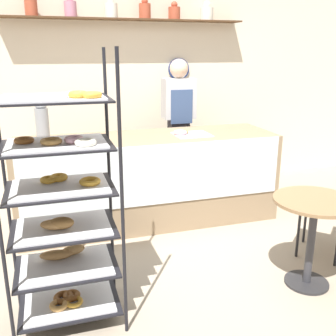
{
  "coord_description": "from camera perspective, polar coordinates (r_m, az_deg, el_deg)",
  "views": [
    {
      "loc": [
        -0.96,
        -2.76,
        1.77
      ],
      "look_at": [
        0.0,
        0.38,
        0.79
      ],
      "focal_mm": 42.0,
      "sensor_mm": 36.0,
      "label": 1
    }
  ],
  "objects": [
    {
      "name": "coffee_carafe",
      "position": [
        3.84,
        -17.77,
        6.04
      ],
      "size": [
        0.12,
        0.12,
        0.38
      ],
      "color": "gray",
      "rests_on": "display_counter"
    },
    {
      "name": "donut_tray_counter",
      "position": [
        4.1,
        2.66,
        5.04
      ],
      "size": [
        0.37,
        0.32,
        0.05
      ],
      "color": "silver",
      "rests_on": "display_counter"
    },
    {
      "name": "back_wall",
      "position": [
        5.09,
        -6.19,
        12.04
      ],
      "size": [
        10.0,
        0.3,
        2.7
      ],
      "color": "beige",
      "rests_on": "ground_plane"
    },
    {
      "name": "ground_plane",
      "position": [
        3.41,
        1.92,
        -14.56
      ],
      "size": [
        14.0,
        14.0,
        0.0
      ],
      "primitive_type": "plane",
      "color": "gray"
    },
    {
      "name": "cafe_table",
      "position": [
        3.18,
        20.33,
        -7.35
      ],
      "size": [
        0.62,
        0.62,
        0.71
      ],
      "color": "#262628",
      "rests_on": "ground_plane"
    },
    {
      "name": "cafe_chair",
      "position": [
        3.69,
        23.06,
        -4.22
      ],
      "size": [
        0.54,
        0.54,
        0.87
      ],
      "rotation": [
        0.0,
        0.0,
        3.91
      ],
      "color": "black",
      "rests_on": "ground_plane"
    },
    {
      "name": "person_worker",
      "position": [
        4.8,
        1.54,
        6.59
      ],
      "size": [
        0.38,
        0.23,
        1.68
      ],
      "color": "#282833",
      "rests_on": "ground_plane"
    },
    {
      "name": "pastry_rack",
      "position": [
        2.58,
        -15.05,
        -5.64
      ],
      "size": [
        0.71,
        0.51,
        1.79
      ],
      "color": "black",
      "rests_on": "ground_plane"
    },
    {
      "name": "display_counter",
      "position": [
        4.16,
        -2.81,
        -1.62
      ],
      "size": [
        2.67,
        0.8,
        0.93
      ],
      "color": "#937A5B",
      "rests_on": "ground_plane"
    }
  ]
}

